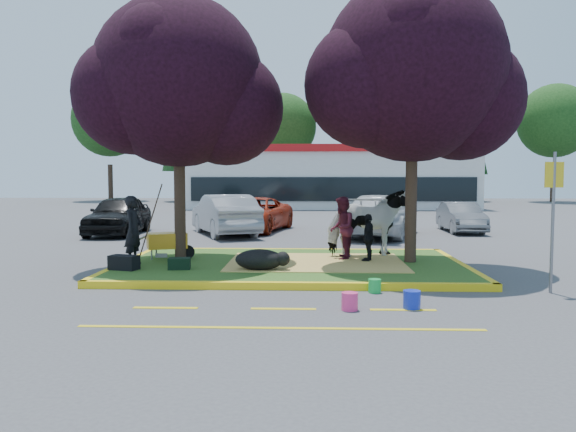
{
  "coord_description": "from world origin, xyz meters",
  "views": [
    {
      "loc": [
        0.42,
        -13.48,
        2.22
      ],
      "look_at": [
        -0.1,
        0.5,
        1.24
      ],
      "focal_mm": 35.0,
      "sensor_mm": 36.0,
      "label": 1
    }
  ],
  "objects_px": {
    "calf": "(259,260)",
    "wheelbarrow": "(167,241)",
    "handler": "(134,230)",
    "car_silver": "(225,215)",
    "bucket_pink": "(350,301)",
    "bucket_blue": "(412,300)",
    "car_black": "(118,215)",
    "sign_post": "(553,206)",
    "bucket_green": "(375,286)",
    "cow": "(369,223)"
  },
  "relations": [
    {
      "from": "sign_post",
      "to": "car_silver",
      "type": "bearing_deg",
      "value": 116.7
    },
    {
      "from": "cow",
      "to": "calf",
      "type": "bearing_deg",
      "value": 116.82
    },
    {
      "from": "wheelbarrow",
      "to": "bucket_blue",
      "type": "xyz_separation_m",
      "value": [
        5.31,
        -4.62,
        -0.44
      ]
    },
    {
      "from": "sign_post",
      "to": "bucket_blue",
      "type": "distance_m",
      "value": 3.56
    },
    {
      "from": "wheelbarrow",
      "to": "sign_post",
      "type": "height_order",
      "value": "sign_post"
    },
    {
      "from": "bucket_blue",
      "to": "car_black",
      "type": "bearing_deg",
      "value": 127.32
    },
    {
      "from": "car_silver",
      "to": "wheelbarrow",
      "type": "bearing_deg",
      "value": 63.98
    },
    {
      "from": "bucket_pink",
      "to": "car_black",
      "type": "height_order",
      "value": "car_black"
    },
    {
      "from": "calf",
      "to": "wheelbarrow",
      "type": "relative_size",
      "value": 0.63
    },
    {
      "from": "bucket_blue",
      "to": "car_black",
      "type": "height_order",
      "value": "car_black"
    },
    {
      "from": "handler",
      "to": "bucket_blue",
      "type": "xyz_separation_m",
      "value": [
        5.86,
        -3.62,
        -0.81
      ]
    },
    {
      "from": "calf",
      "to": "bucket_pink",
      "type": "relative_size",
      "value": 3.62
    },
    {
      "from": "calf",
      "to": "bucket_green",
      "type": "xyz_separation_m",
      "value": [
        2.36,
        -1.63,
        -0.25
      ]
    },
    {
      "from": "calf",
      "to": "car_silver",
      "type": "height_order",
      "value": "car_silver"
    },
    {
      "from": "calf",
      "to": "wheelbarrow",
      "type": "distance_m",
      "value": 3.0
    },
    {
      "from": "bucket_pink",
      "to": "car_black",
      "type": "xyz_separation_m",
      "value": [
        -8.02,
        12.03,
        0.61
      ]
    },
    {
      "from": "car_black",
      "to": "calf",
      "type": "bearing_deg",
      "value": -57.53
    },
    {
      "from": "cow",
      "to": "sign_post",
      "type": "height_order",
      "value": "sign_post"
    },
    {
      "from": "bucket_green",
      "to": "bucket_blue",
      "type": "distance_m",
      "value": 1.39
    },
    {
      "from": "handler",
      "to": "wheelbarrow",
      "type": "height_order",
      "value": "handler"
    },
    {
      "from": "handler",
      "to": "car_black",
      "type": "relative_size",
      "value": 0.37
    },
    {
      "from": "sign_post",
      "to": "car_black",
      "type": "relative_size",
      "value": 0.61
    },
    {
      "from": "bucket_pink",
      "to": "bucket_blue",
      "type": "bearing_deg",
      "value": 6.93
    },
    {
      "from": "car_black",
      "to": "wheelbarrow",
      "type": "bearing_deg",
      "value": -65.11
    },
    {
      "from": "sign_post",
      "to": "bucket_pink",
      "type": "distance_m",
      "value": 4.5
    },
    {
      "from": "handler",
      "to": "wheelbarrow",
      "type": "xyz_separation_m",
      "value": [
        0.54,
        1.0,
        -0.36
      ]
    },
    {
      "from": "bucket_green",
      "to": "car_black",
      "type": "xyz_separation_m",
      "value": [
        -8.6,
        10.59,
        0.62
      ]
    },
    {
      "from": "bucket_blue",
      "to": "car_black",
      "type": "relative_size",
      "value": 0.07
    },
    {
      "from": "wheelbarrow",
      "to": "bucket_pink",
      "type": "relative_size",
      "value": 5.77
    },
    {
      "from": "calf",
      "to": "bucket_blue",
      "type": "bearing_deg",
      "value": -42.47
    },
    {
      "from": "handler",
      "to": "car_silver",
      "type": "bearing_deg",
      "value": -0.97
    },
    {
      "from": "cow",
      "to": "car_silver",
      "type": "distance_m",
      "value": 8.25
    },
    {
      "from": "handler",
      "to": "bucket_green",
      "type": "bearing_deg",
      "value": -107.85
    },
    {
      "from": "bucket_blue",
      "to": "calf",
      "type": "bearing_deg",
      "value": 133.87
    },
    {
      "from": "sign_post",
      "to": "handler",
      "type": "bearing_deg",
      "value": 155.71
    },
    {
      "from": "calf",
      "to": "sign_post",
      "type": "bearing_deg",
      "value": -11.32
    },
    {
      "from": "calf",
      "to": "bucket_green",
      "type": "height_order",
      "value": "calf"
    },
    {
      "from": "sign_post",
      "to": "car_black",
      "type": "bearing_deg",
      "value": 128.64
    },
    {
      "from": "car_black",
      "to": "car_silver",
      "type": "bearing_deg",
      "value": -2.74
    },
    {
      "from": "car_black",
      "to": "sign_post",
      "type": "bearing_deg",
      "value": -43.64
    },
    {
      "from": "cow",
      "to": "bucket_blue",
      "type": "relative_size",
      "value": 6.68
    },
    {
      "from": "bucket_pink",
      "to": "bucket_blue",
      "type": "distance_m",
      "value": 1.06
    },
    {
      "from": "bucket_blue",
      "to": "handler",
      "type": "bearing_deg",
      "value": 148.27
    },
    {
      "from": "sign_post",
      "to": "car_silver",
      "type": "distance_m",
      "value": 13.1
    },
    {
      "from": "bucket_green",
      "to": "bucket_pink",
      "type": "distance_m",
      "value": 1.55
    },
    {
      "from": "cow",
      "to": "sign_post",
      "type": "distance_m",
      "value": 4.88
    },
    {
      "from": "handler",
      "to": "car_black",
      "type": "bearing_deg",
      "value": 26.57
    },
    {
      "from": "calf",
      "to": "car_black",
      "type": "distance_m",
      "value": 10.93
    },
    {
      "from": "bucket_green",
      "to": "cow",
      "type": "bearing_deg",
      "value": 85.71
    },
    {
      "from": "wheelbarrow",
      "to": "sign_post",
      "type": "relative_size",
      "value": 0.64
    }
  ]
}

